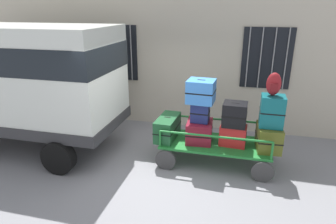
{
  "coord_description": "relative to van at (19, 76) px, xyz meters",
  "views": [
    {
      "loc": [
        1.56,
        -5.22,
        3.2
      ],
      "look_at": [
        0.15,
        0.46,
        1.08
      ],
      "focal_mm": 31.05,
      "sensor_mm": 36.0,
      "label": 1
    }
  ],
  "objects": [
    {
      "name": "suitcase_midleft_bottom",
      "position": [
        4.1,
        0.25,
        -1.04
      ],
      "size": [
        0.57,
        0.68,
        0.45
      ],
      "color": "maroon",
      "rests_on": "luggage_cart"
    },
    {
      "name": "suitcase_midleft_top",
      "position": [
        4.1,
        0.25,
        -0.15
      ],
      "size": [
        0.58,
        0.53,
        0.48
      ],
      "color": "#3372C6",
      "rests_on": "suitcase_midleft_middle"
    },
    {
      "name": "luggage_cart",
      "position": [
        4.45,
        0.24,
        -1.35
      ],
      "size": [
        2.36,
        1.13,
        0.48
      ],
      "color": "#1E722D",
      "rests_on": "ground"
    },
    {
      "name": "backpack",
      "position": [
        5.47,
        0.22,
        0.09
      ],
      "size": [
        0.27,
        0.22,
        0.44
      ],
      "color": "maroon",
      "rests_on": "suitcase_midright_middle"
    },
    {
      "name": "cart_railing",
      "position": [
        4.45,
        0.24,
        -0.95
      ],
      "size": [
        2.23,
        0.99,
        0.37
      ],
      "color": "#1E722D",
      "rests_on": "luggage_cart"
    },
    {
      "name": "ground_plane",
      "position": [
        3.26,
        -0.22,
        -1.74
      ],
      "size": [
        40.0,
        40.0,
        0.0
      ],
      "primitive_type": "plane",
      "color": "gray"
    },
    {
      "name": "suitcase_midright_bottom",
      "position": [
        5.51,
        0.22,
        -1.02
      ],
      "size": [
        0.51,
        0.69,
        0.5
      ],
      "color": "#4C5119",
      "rests_on": "luggage_cart"
    },
    {
      "name": "van",
      "position": [
        0.0,
        0.0,
        0.0
      ],
      "size": [
        4.52,
        2.04,
        2.84
      ],
      "color": "silver",
      "rests_on": "ground"
    },
    {
      "name": "suitcase_midleft_middle",
      "position": [
        4.1,
        0.26,
        -0.6
      ],
      "size": [
        0.39,
        0.33,
        0.43
      ],
      "color": "navy",
      "rests_on": "suitcase_midleft_bottom"
    },
    {
      "name": "suitcase_center_bottom",
      "position": [
        4.8,
        0.23,
        -1.05
      ],
      "size": [
        0.57,
        0.42,
        0.43
      ],
      "color": "#B21E1E",
      "rests_on": "luggage_cart"
    },
    {
      "name": "suitcase_center_middle",
      "position": [
        4.8,
        0.25,
        -0.59
      ],
      "size": [
        0.51,
        0.47,
        0.49
      ],
      "color": "black",
      "rests_on": "suitcase_center_bottom"
    },
    {
      "name": "suitcase_midright_middle",
      "position": [
        5.51,
        0.22,
        -0.45
      ],
      "size": [
        0.46,
        0.42,
        0.63
      ],
      "color": "#0F5960",
      "rests_on": "suitcase_midright_bottom"
    },
    {
      "name": "suitcase_left_bottom",
      "position": [
        3.4,
        0.25,
        -1.02
      ],
      "size": [
        0.44,
        0.9,
        0.48
      ],
      "color": "#194C28",
      "rests_on": "luggage_cart"
    },
    {
      "name": "building_wall",
      "position": [
        3.26,
        2.32,
        0.75
      ],
      "size": [
        12.0,
        0.38,
        5.0
      ],
      "color": "#BCB29E",
      "rests_on": "ground"
    }
  ]
}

